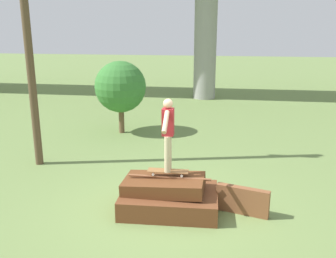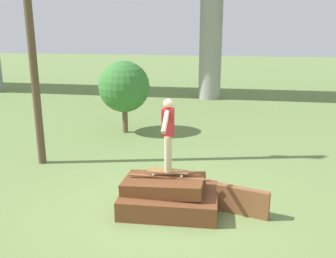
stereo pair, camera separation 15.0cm
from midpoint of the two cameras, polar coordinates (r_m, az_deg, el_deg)
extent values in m
plane|color=olive|center=(7.70, -0.34, -12.07)|extent=(80.00, 80.00, 0.00)
cube|color=brown|center=(7.61, -0.34, -10.78)|extent=(1.95, 1.42, 0.39)
cube|color=#5B3319|center=(7.49, -1.20, -8.49)|extent=(1.61, 0.91, 0.35)
cylinder|color=brown|center=(7.41, -0.35, -7.39)|extent=(1.64, 0.05, 0.05)
cube|color=brown|center=(7.54, 10.71, -10.66)|extent=(1.03, 0.42, 0.55)
cube|color=brown|center=(7.45, -0.58, -6.39)|extent=(0.81, 0.24, 0.01)
cylinder|color=silver|center=(7.53, 1.68, -6.61)|extent=(0.05, 0.03, 0.05)
cylinder|color=silver|center=(7.35, 1.52, -7.17)|extent=(0.05, 0.03, 0.05)
cylinder|color=silver|center=(7.60, -2.60, -6.38)|extent=(0.05, 0.03, 0.05)
cylinder|color=silver|center=(7.43, -2.87, -6.93)|extent=(0.05, 0.03, 0.05)
cylinder|color=#C6B78E|center=(7.40, -0.49, -3.48)|extent=(0.12, 0.12, 0.73)
cylinder|color=#C6B78E|center=(7.24, -0.69, -3.91)|extent=(0.12, 0.12, 0.73)
cube|color=maroon|center=(7.14, -0.60, 1.08)|extent=(0.22, 0.21, 0.53)
sphere|color=tan|center=(7.06, -0.61, 3.88)|extent=(0.19, 0.19, 0.19)
cylinder|color=tan|center=(7.42, -0.24, 2.29)|extent=(0.09, 0.48, 0.36)
cylinder|color=tan|center=(6.81, -0.99, 1.08)|extent=(0.09, 0.48, 0.36)
cylinder|color=gray|center=(18.91, 5.52, 14.49)|extent=(1.10, 1.10, 6.52)
cylinder|color=brown|center=(12.91, -7.42, 1.31)|extent=(0.18, 0.18, 0.86)
sphere|color=#387A33|center=(12.68, -7.60, 6.40)|extent=(1.72, 1.72, 1.72)
camera|label=1|loc=(0.07, -90.60, -0.17)|focal=40.00mm
camera|label=2|loc=(0.07, 89.40, 0.17)|focal=40.00mm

